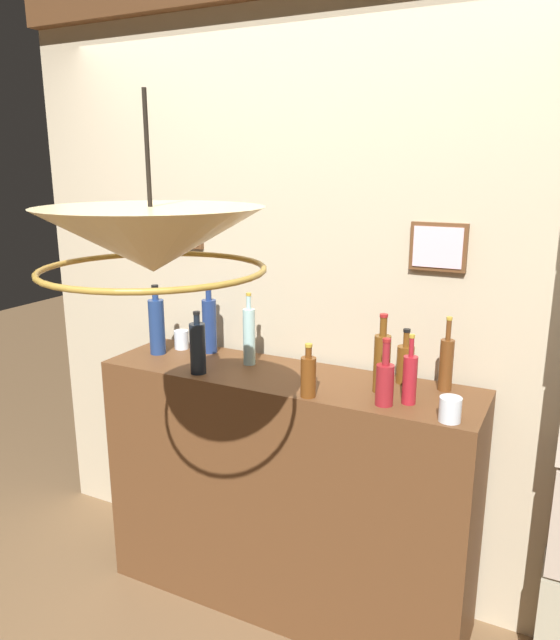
# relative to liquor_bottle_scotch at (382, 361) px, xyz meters

# --- Properties ---
(panelled_rear_partition) EXTENTS (3.03, 0.15, 2.75)m
(panelled_rear_partition) POSITION_rel_liquor_bottle_scotch_xyz_m (-0.41, 0.29, 0.24)
(panelled_rear_partition) COLOR #BCAD8E
(panelled_rear_partition) RESTS_ON ground
(bar_shelf_unit) EXTENTS (1.62, 0.43, 1.09)m
(bar_shelf_unit) POSITION_rel_liquor_bottle_scotch_xyz_m (-0.41, -0.00, -0.67)
(bar_shelf_unit) COLOR brown
(bar_shelf_unit) RESTS_ON ground
(liquor_bottle_scotch) EXTENTS (0.06, 0.06, 0.31)m
(liquor_bottle_scotch) POSITION_rel_liquor_bottle_scotch_xyz_m (0.00, 0.00, 0.00)
(liquor_bottle_scotch) COLOR brown
(liquor_bottle_scotch) RESTS_ON bar_shelf_unit
(liquor_bottle_tequila) EXTENTS (0.05, 0.05, 0.29)m
(liquor_bottle_tequila) POSITION_rel_liquor_bottle_scotch_xyz_m (0.22, 0.13, -0.01)
(liquor_bottle_tequila) COLOR brown
(liquor_bottle_tequila) RESTS_ON bar_shelf_unit
(liquor_bottle_port) EXTENTS (0.07, 0.07, 0.27)m
(liquor_bottle_port) POSITION_rel_liquor_bottle_scotch_xyz_m (-0.75, -0.14, -0.01)
(liquor_bottle_port) COLOR black
(liquor_bottle_port) RESTS_ON bar_shelf_unit
(liquor_bottle_whiskey) EXTENTS (0.07, 0.07, 0.22)m
(liquor_bottle_whiskey) POSITION_rel_liquor_bottle_scotch_xyz_m (0.06, 0.14, -0.04)
(liquor_bottle_whiskey) COLOR brown
(liquor_bottle_whiskey) RESTS_ON bar_shelf_unit
(liquor_bottle_sherry) EXTENTS (0.07, 0.07, 0.33)m
(liquor_bottle_sherry) POSITION_rel_liquor_bottle_scotch_xyz_m (-1.07, -0.00, 0.01)
(liquor_bottle_sherry) COLOR navy
(liquor_bottle_sherry) RESTS_ON bar_shelf_unit
(liquor_bottle_rye) EXTENTS (0.05, 0.05, 0.26)m
(liquor_bottle_rye) POSITION_rel_liquor_bottle_scotch_xyz_m (0.13, -0.07, -0.03)
(liquor_bottle_rye) COLOR maroon
(liquor_bottle_rye) RESTS_ON bar_shelf_unit
(liquor_bottle_amaro) EXTENTS (0.07, 0.07, 0.25)m
(liquor_bottle_amaro) POSITION_rel_liquor_bottle_scotch_xyz_m (0.05, -0.12, -0.03)
(liquor_bottle_amaro) COLOR maroon
(liquor_bottle_amaro) RESTS_ON bar_shelf_unit
(liquor_bottle_rum) EXTENTS (0.06, 0.06, 0.21)m
(liquor_bottle_rum) POSITION_rel_liquor_bottle_scotch_xyz_m (-0.23, -0.18, -0.04)
(liquor_bottle_rum) COLOR brown
(liquor_bottle_rum) RESTS_ON bar_shelf_unit
(liquor_bottle_brandy) EXTENTS (0.07, 0.07, 0.32)m
(liquor_bottle_brandy) POSITION_rel_liquor_bottle_scotch_xyz_m (-0.87, 0.13, 0.01)
(liquor_bottle_brandy) COLOR navy
(liquor_bottle_brandy) RESTS_ON bar_shelf_unit
(liquor_bottle_bourbon) EXTENTS (0.05, 0.05, 0.32)m
(liquor_bottle_bourbon) POSITION_rel_liquor_bottle_scotch_xyz_m (-0.62, 0.06, 0.01)
(liquor_bottle_bourbon) COLOR #A3D0CC
(liquor_bottle_bourbon) RESTS_ON bar_shelf_unit
(glass_tumbler_rocks) EXTENTS (0.08, 0.08, 0.09)m
(glass_tumbler_rocks) POSITION_rel_liquor_bottle_scotch_xyz_m (0.30, -0.16, -0.08)
(glass_tumbler_rocks) COLOR silver
(glass_tumbler_rocks) RESTS_ON bar_shelf_unit
(glass_tumbler_highball) EXTENTS (0.07, 0.07, 0.09)m
(glass_tumbler_highball) POSITION_rel_liquor_bottle_scotch_xyz_m (-1.02, 0.11, -0.08)
(glass_tumbler_highball) COLOR silver
(glass_tumbler_highball) RESTS_ON bar_shelf_unit
(pendant_lamp) EXTENTS (0.60, 0.60, 0.46)m
(pendant_lamp) POSITION_rel_liquor_bottle_scotch_xyz_m (-0.37, -0.88, 0.53)
(pendant_lamp) COLOR beige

